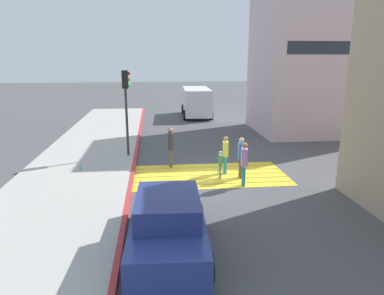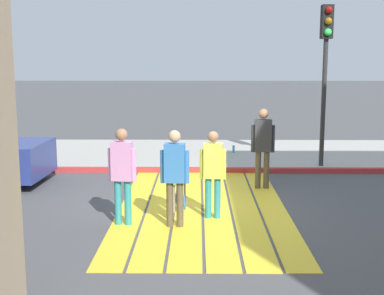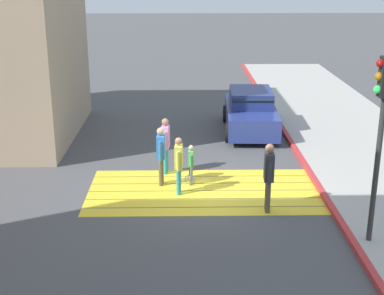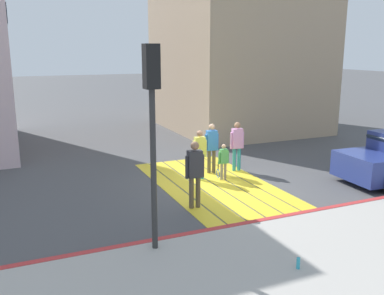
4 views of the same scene
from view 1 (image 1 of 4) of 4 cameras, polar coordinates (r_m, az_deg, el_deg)
The scene contains 14 objects.
ground_plane at distance 14.94m, azimuth 2.92°, elevation -4.50°, with size 120.00×120.00×0.00m, color #4C4C4F.
crosswalk_stripes at distance 14.94m, azimuth 2.92°, elevation -4.48°, with size 6.40×3.25×0.01m.
sidewalk_west at distance 15.11m, azimuth -18.62°, elevation -4.79°, with size 4.80×40.00×0.12m, color #ADA8A0.
curb_painted at distance 14.77m, azimuth -9.67°, elevation -4.64°, with size 0.16×40.00×0.13m, color #BC3333.
building_far_north at distance 24.88m, azimuth 20.06°, elevation 13.60°, with size 8.00×6.03×9.74m.
car_parked_near_curb at distance 9.10m, azimuth -3.89°, elevation -12.33°, with size 2.13×4.38×1.57m.
van_down_street at distance 29.71m, azimuth 0.73°, elevation 7.46°, with size 2.51×5.27×2.35m.
traffic_light_corner at distance 17.26m, azimuth -10.59°, elevation 8.16°, with size 0.39×0.28×4.24m.
water_bottle at distance 15.95m, azimuth -17.60°, elevation -3.07°, with size 0.07×0.07×0.22m, color #33A5BF.
pedestrian_adult_lead at distance 14.95m, azimuth 5.43°, elevation -0.75°, with size 0.23×0.48×1.62m.
pedestrian_adult_trailing at distance 13.54m, azimuth 8.43°, elevation -2.20°, with size 0.27×0.50×1.72m.
pedestrian_adult_side at distance 15.79m, azimuth -3.48°, elevation 0.52°, with size 0.25×0.53×1.81m.
pedestrian_teen_behind at distance 14.42m, azimuth 7.93°, elevation -1.18°, with size 0.24×0.50×1.71m.
pedestrian_child_with_racket at distance 14.33m, azimuth 4.59°, elevation -2.59°, with size 0.28×0.38×1.18m.
Camera 1 is at (-2.28, -13.96, 4.81)m, focal length 33.00 mm.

